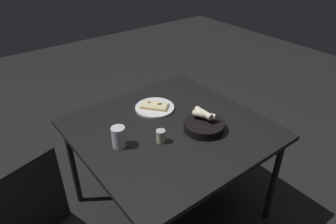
# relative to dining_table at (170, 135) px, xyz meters

# --- Properties ---
(ground) EXTENTS (8.00, 8.00, 0.00)m
(ground) POSITION_rel_dining_table_xyz_m (0.00, 0.00, -0.68)
(ground) COLOR black
(dining_table) EXTENTS (1.11, 1.08, 0.73)m
(dining_table) POSITION_rel_dining_table_xyz_m (0.00, 0.00, 0.00)
(dining_table) COLOR black
(dining_table) RESTS_ON ground
(pizza_plate) EXTENTS (0.27, 0.27, 0.04)m
(pizza_plate) POSITION_rel_dining_table_xyz_m (0.05, 0.24, 0.07)
(pizza_plate) COLOR white
(pizza_plate) RESTS_ON dining_table
(bread_basket) EXTENTS (0.25, 0.25, 0.12)m
(bread_basket) POSITION_rel_dining_table_xyz_m (0.15, -0.14, 0.09)
(bread_basket) COLOR black
(bread_basket) RESTS_ON dining_table
(beer_glass) EXTENTS (0.08, 0.08, 0.12)m
(beer_glass) POSITION_rel_dining_table_xyz_m (-0.34, 0.03, 0.11)
(beer_glass) COLOR silver
(beer_glass) RESTS_ON dining_table
(pepper_shaker) EXTENTS (0.05, 0.05, 0.08)m
(pepper_shaker) POSITION_rel_dining_table_xyz_m (-0.13, -0.08, 0.09)
(pepper_shaker) COLOR #BFB299
(pepper_shaker) RESTS_ON dining_table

